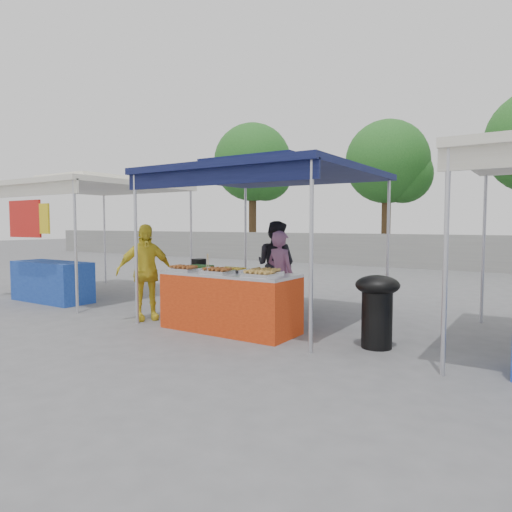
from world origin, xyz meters
The scene contains 22 objects.
ground_plane centered at (0.00, 0.00, 0.00)m, with size 80.00×80.00×0.00m, color slate.
back_wall centered at (0.00, 11.00, 0.60)m, with size 40.00×0.25×1.20m, color gray.
main_canopy centered at (0.00, 0.97, 2.37)m, with size 3.20×3.20×2.57m.
neighbor_stall_left centered at (-4.50, 0.57, 1.60)m, with size 3.20×3.20×2.57m.
tree_0 centered at (-8.07, 12.96, 4.33)m, with size 3.71×3.68×6.33m.
tree_1 centered at (-1.62, 12.97, 3.89)m, with size 3.40×3.32×5.70m.
vendor_table centered at (0.00, -0.10, 0.43)m, with size 2.00×0.80×0.85m.
food_tray_fl centered at (-0.67, -0.34, 0.88)m, with size 0.42×0.30×0.07m.
food_tray_fm centered at (-0.04, -0.33, 0.88)m, with size 0.42×0.30×0.07m.
food_tray_fr centered at (0.65, -0.32, 0.88)m, with size 0.42×0.30×0.07m.
food_tray_bl centered at (-0.60, -0.04, 0.88)m, with size 0.42×0.30×0.07m.
food_tray_bm centered at (-0.01, 0.00, 0.88)m, with size 0.42×0.30×0.07m.
food_tray_br centered at (0.58, -0.04, 0.88)m, with size 0.42×0.30×0.07m.
cooking_pot centered at (-0.87, 0.24, 0.92)m, with size 0.24×0.24×0.14m, color black.
skewer_cup centered at (-0.19, -0.36, 0.90)m, with size 0.07×0.07×0.09m, color silver.
wok_burner centered at (2.09, 0.17, 0.55)m, with size 0.55×0.55×0.92m.
crate_left centered at (-0.46, 0.50, 0.16)m, with size 0.53×0.37×0.32m, color #1530AD.
crate_right centered at (0.26, 0.58, 0.13)m, with size 0.45×0.31×0.27m, color #1530AD.
crate_stacked centered at (0.26, 0.58, 0.40)m, with size 0.43×0.30×0.26m, color #1530AD.
vendor_woman centered at (0.26, 0.91, 0.72)m, with size 0.53×0.35×1.45m, color #935D83.
helper_man centered at (-0.35, 1.80, 0.80)m, with size 0.78×0.61×1.61m, color black.
customer_person centered at (-1.61, -0.22, 0.78)m, with size 0.91×0.38×1.55m, color yellow.
Camera 1 is at (3.90, -5.38, 1.55)m, focal length 32.00 mm.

